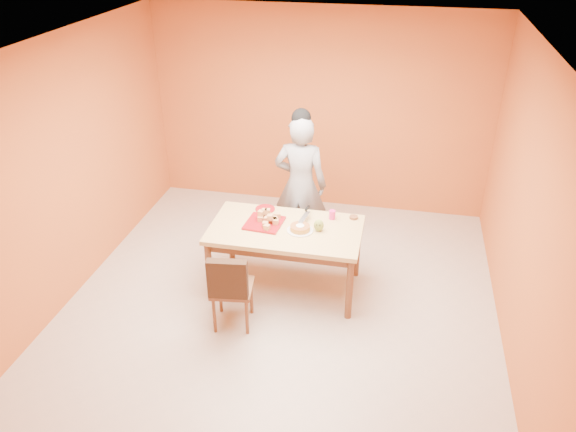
% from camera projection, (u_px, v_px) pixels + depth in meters
% --- Properties ---
extents(floor, '(5.00, 5.00, 0.00)m').
position_uv_depth(floor, '(279.00, 308.00, 5.94)').
color(floor, '#BCB0A1').
rests_on(floor, ground).
extents(ceiling, '(5.00, 5.00, 0.00)m').
position_uv_depth(ceiling, '(277.00, 49.00, 4.63)').
color(ceiling, white).
rests_on(ceiling, wall_back).
extents(wall_back, '(4.50, 0.00, 4.50)m').
position_uv_depth(wall_back, '(320.00, 111.00, 7.42)').
color(wall_back, '#B45829').
rests_on(wall_back, floor).
extents(wall_left, '(0.00, 5.00, 5.00)m').
position_uv_depth(wall_left, '(62.00, 174.00, 5.69)').
color(wall_left, '#B45829').
rests_on(wall_left, floor).
extents(wall_right, '(0.00, 5.00, 5.00)m').
position_uv_depth(wall_right, '(530.00, 219.00, 4.88)').
color(wall_right, '#B45829').
rests_on(wall_right, floor).
extents(dining_table, '(1.60, 0.90, 0.76)m').
position_uv_depth(dining_table, '(286.00, 235.00, 5.96)').
color(dining_table, tan).
rests_on(dining_table, floor).
extents(dining_chair, '(0.45, 0.51, 0.88)m').
position_uv_depth(dining_chair, '(231.00, 287.00, 5.51)').
color(dining_chair, brown).
rests_on(dining_chair, floor).
extents(pastry_pile, '(0.34, 0.34, 0.11)m').
position_uv_depth(pastry_pile, '(264.00, 218.00, 5.95)').
color(pastry_pile, tan).
rests_on(pastry_pile, pastry_platter).
extents(person, '(0.63, 0.42, 1.71)m').
position_uv_depth(person, '(300.00, 185.00, 6.60)').
color(person, gray).
rests_on(person, floor).
extents(pastry_platter, '(0.41, 0.41, 0.02)m').
position_uv_depth(pastry_platter, '(264.00, 223.00, 5.98)').
color(pastry_platter, maroon).
rests_on(pastry_platter, dining_table).
extents(red_dinner_plate, '(0.28, 0.28, 0.01)m').
position_uv_depth(red_dinner_plate, '(265.00, 209.00, 6.26)').
color(red_dinner_plate, maroon).
rests_on(red_dinner_plate, dining_table).
extents(white_cake_plate, '(0.29, 0.29, 0.01)m').
position_uv_depth(white_cake_plate, '(300.00, 230.00, 5.86)').
color(white_cake_plate, silver).
rests_on(white_cake_plate, dining_table).
extents(sponge_cake, '(0.26, 0.26, 0.05)m').
position_uv_depth(sponge_cake, '(300.00, 228.00, 5.84)').
color(sponge_cake, gold).
rests_on(sponge_cake, white_cake_plate).
extents(cake_server, '(0.09, 0.27, 0.01)m').
position_uv_depth(cake_server, '(304.00, 217.00, 5.98)').
color(cake_server, silver).
rests_on(cake_server, sponge_cake).
extents(egg_ornament, '(0.11, 0.09, 0.13)m').
position_uv_depth(egg_ornament, '(319.00, 225.00, 5.83)').
color(egg_ornament, olive).
rests_on(egg_ornament, dining_table).
extents(magenta_glass, '(0.09, 0.09, 0.10)m').
position_uv_depth(magenta_glass, '(332.00, 215.00, 6.06)').
color(magenta_glass, '#D41F71').
rests_on(magenta_glass, dining_table).
extents(checker_tin, '(0.11, 0.11, 0.03)m').
position_uv_depth(checker_tin, '(354.00, 217.00, 6.08)').
color(checker_tin, '#34170E').
rests_on(checker_tin, dining_table).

